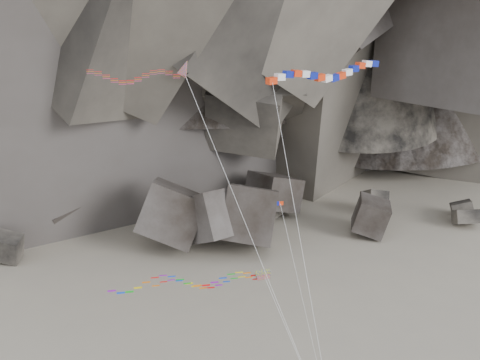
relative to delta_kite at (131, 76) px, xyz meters
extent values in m
cube|color=#47423F|center=(32.10, 24.58, -25.27)|extent=(6.92, 6.80, 5.58)
cube|color=#47423F|center=(4.71, 25.18, -24.10)|extent=(10.45, 9.00, 10.25)
cube|color=#47423F|center=(9.33, 24.36, -24.40)|extent=(10.49, 11.95, 9.40)
cube|color=#47423F|center=(20.66, 34.45, -24.98)|extent=(8.82, 9.21, 7.16)
cube|color=#47423F|center=(20.53, 33.88, -26.01)|extent=(5.86, 5.18, 4.11)
cube|color=#47423F|center=(-8.98, 33.15, -25.39)|extent=(7.09, 7.15, 6.77)
cube|color=#47423F|center=(46.62, 24.28, -26.44)|extent=(3.91, 3.85, 3.06)
cube|color=#47423F|center=(47.55, 27.04, -26.54)|extent=(4.45, 4.76, 3.42)
cube|color=#47423F|center=(14.69, 23.58, -23.91)|extent=(9.26, 10.21, 9.74)
cube|color=#47423F|center=(35.35, 30.96, -26.05)|extent=(3.52, 4.92, 4.68)
cube|color=#47423F|center=(-16.09, 25.29, -25.73)|extent=(4.47, 4.06, 4.57)
cylinder|color=silver|center=(8.59, -7.14, -12.82)|extent=(9.21, 13.51, 26.28)
cube|color=red|center=(10.81, -1.50, -0.52)|extent=(0.94, 0.81, 0.53)
cube|color=white|center=(11.56, -1.19, -0.30)|extent=(0.98, 0.83, 0.59)
cube|color=#0C188E|center=(12.32, -0.92, -0.16)|extent=(1.00, 0.84, 0.63)
cube|color=red|center=(13.07, -0.68, -0.15)|extent=(1.00, 0.84, 0.63)
cube|color=white|center=(13.83, -0.45, -0.26)|extent=(0.99, 0.83, 0.60)
cube|color=#0C188E|center=(14.58, -0.19, -0.47)|extent=(0.95, 0.82, 0.55)
cube|color=red|center=(15.34, 0.11, -0.69)|extent=(0.97, 0.82, 0.58)
cube|color=white|center=(16.09, 0.46, -0.86)|extent=(1.00, 0.84, 0.62)
cube|color=#0C188E|center=(16.85, 0.87, -0.91)|extent=(1.00, 0.84, 0.64)
cube|color=red|center=(17.60, 1.31, -0.82)|extent=(0.99, 0.83, 0.61)
cube|color=white|center=(18.35, 1.76, -0.63)|extent=(0.96, 0.82, 0.56)
cube|color=#0C188E|center=(19.11, 2.20, -0.40)|extent=(0.96, 0.82, 0.56)
cube|color=red|center=(19.86, 2.59, -0.22)|extent=(0.99, 0.83, 0.61)
cube|color=white|center=(20.62, 2.94, -0.14)|extent=(1.00, 0.84, 0.64)
cube|color=#0C188E|center=(21.37, 3.23, -0.19)|extent=(1.00, 0.83, 0.62)
cylinder|color=silver|center=(11.99, -7.80, -13.24)|extent=(2.39, 12.19, 25.45)
cube|color=#C8D60B|center=(9.79, -3.76, -16.23)|extent=(1.34, 0.49, 0.73)
cube|color=#0CB219|center=(9.79, -3.94, -16.51)|extent=(1.12, 0.35, 0.50)
cylinder|color=silver|center=(11.48, -8.82, -21.09)|extent=(3.42, 10.15, 9.74)
cube|color=red|center=(10.66, -5.45, -9.34)|extent=(0.50, 0.06, 0.32)
cube|color=#0C188E|center=(10.49, -5.44, -9.34)|extent=(0.18, 0.05, 0.33)
cylinder|color=silver|center=(11.91, -9.66, -17.65)|extent=(2.54, 8.45, 16.62)
camera|label=1|loc=(-0.95, -47.17, 7.91)|focal=45.00mm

